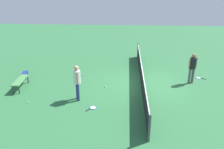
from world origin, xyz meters
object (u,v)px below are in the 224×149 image
tennis_racket_far_player (199,78)px  tennis_ball_baseline (105,87)px  tennis_racket_near_player (93,108)px  tennis_ball_near_player (133,95)px  player_far_side (193,66)px  tennis_ball_midcourt (28,102)px  player_near_side (77,80)px  tennis_ball_by_net (83,75)px  equipment_bag (25,75)px  courtside_bench (20,81)px

tennis_racket_far_player → tennis_ball_baseline: size_ratio=9.06×
tennis_racket_near_player → tennis_ball_near_player: 2.28m
player_far_side → tennis_ball_midcourt: (2.87, -8.09, -0.98)m
player_near_side → player_far_side: size_ratio=1.00×
player_far_side → tennis_racket_near_player: 5.99m
tennis_ball_by_net → equipment_bag: equipment_bag is taller
tennis_ball_midcourt → tennis_racket_near_player: bearing=85.4°
courtside_bench → tennis_racket_far_player: bearing=101.8°
tennis_racket_near_player → equipment_bag: size_ratio=0.66×
tennis_ball_near_player → tennis_ball_midcourt: (1.13, -4.89, 0.00)m
tennis_ball_by_net → tennis_ball_baseline: same height
tennis_racket_near_player → tennis_racket_far_player: size_ratio=0.94×
tennis_racket_near_player → equipment_bag: (-3.24, -4.54, 0.13)m
player_near_side → tennis_ball_midcourt: player_near_side is taller
tennis_racket_near_player → tennis_ball_near_player: bearing=127.1°
tennis_ball_near_player → equipment_bag: size_ratio=0.08×
player_far_side → tennis_ball_midcourt: size_ratio=25.76×
courtside_bench → equipment_bag: 1.53m
tennis_racket_near_player → tennis_ball_baseline: tennis_ball_baseline is taller
tennis_racket_near_player → equipment_bag: 5.57m
tennis_racket_far_player → equipment_bag: bearing=-86.6°
player_far_side → courtside_bench: bearing=-81.8°
tennis_racket_far_player → courtside_bench: bearing=-78.2°
courtside_bench → equipment_bag: (-1.43, -0.45, -0.28)m
player_near_side → player_far_side: (-2.36, 5.83, 0.00)m
player_far_side → tennis_ball_baseline: bearing=-79.1°
tennis_ball_baseline → tennis_racket_near_player: bearing=-8.8°
tennis_racket_far_player → tennis_ball_by_net: tennis_ball_by_net is taller
tennis_ball_by_net → courtside_bench: bearing=-56.5°
tennis_racket_near_player → tennis_ball_midcourt: tennis_ball_midcourt is taller
player_near_side → tennis_ball_by_net: size_ratio=25.76×
tennis_ball_near_player → tennis_ball_by_net: (-2.38, -2.96, 0.00)m
player_far_side → tennis_ball_baseline: player_far_side is taller
tennis_racket_far_player → tennis_ball_near_player: tennis_ball_near_player is taller
tennis_ball_midcourt → courtside_bench: (-1.56, -1.02, 0.38)m
tennis_ball_near_player → tennis_ball_baseline: size_ratio=1.00×
equipment_bag → player_far_side: bearing=89.3°
tennis_ball_by_net → courtside_bench: 3.56m
tennis_racket_near_player → tennis_ball_near_player: tennis_ball_near_player is taller
tennis_ball_baseline → tennis_racket_far_player: bearing=107.0°
player_far_side → tennis_ball_by_net: player_far_side is taller
tennis_ball_by_net → tennis_racket_near_player: bearing=16.8°
tennis_racket_near_player → tennis_racket_far_player: 6.89m
tennis_ball_by_net → tennis_ball_baseline: size_ratio=1.00×
tennis_ball_by_net → tennis_ball_midcourt: bearing=-28.8°
player_far_side → tennis_racket_far_player: (-0.73, 0.69, -1.00)m
tennis_racket_near_player → tennis_ball_by_net: tennis_ball_by_net is taller
courtside_bench → player_far_side: bearing=98.2°
tennis_racket_far_player → tennis_racket_near_player: bearing=-56.0°
player_near_side → tennis_racket_near_player: bearing=47.1°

